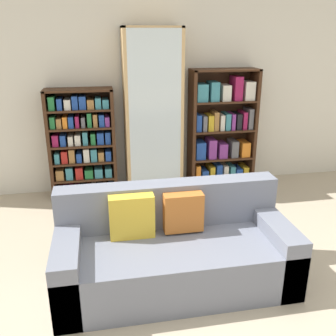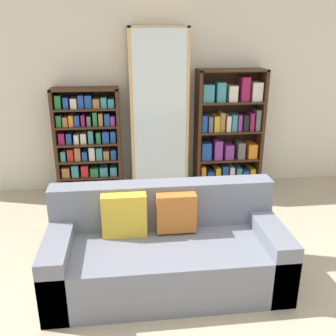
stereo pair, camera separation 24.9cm
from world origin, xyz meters
name	(u,v)px [view 1 (the left image)]	position (x,y,z in m)	size (l,w,h in m)	color
ground_plane	(227,333)	(0.00, 0.00, 0.00)	(16.00, 16.00, 0.00)	tan
wall_back	(159,84)	(0.00, 2.83, 1.35)	(6.66, 0.06, 2.70)	silver
couch	(174,251)	(-0.25, 0.65, 0.28)	(1.88, 0.82, 0.79)	slate
bookshelf_left	(82,145)	(-1.00, 2.62, 0.66)	(0.81, 0.32, 1.35)	#3D2314
display_cabinet	(153,114)	(-0.12, 2.61, 1.02)	(0.71, 0.36, 2.04)	tan
bookshelf_right	(222,132)	(0.80, 2.62, 0.73)	(0.86, 0.32, 1.55)	#3D2314
wine_bottle	(211,200)	(0.44, 1.84, 0.15)	(0.07, 0.07, 0.36)	#192333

